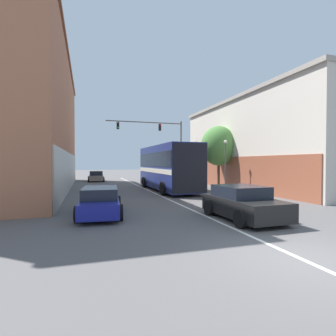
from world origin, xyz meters
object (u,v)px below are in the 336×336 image
(bus, at_px, (167,166))
(parked_car_left_mid, at_px, (100,201))
(parked_car_left_near, at_px, (96,176))
(street_tree_near, at_px, (219,146))
(street_lamp, at_px, (225,164))
(traffic_signal_gantry, at_px, (161,138))
(hatchback_foreground, at_px, (243,203))

(bus, bearing_deg, parked_car_left_mid, 146.07)
(parked_car_left_near, bearing_deg, street_tree_near, -138.64)
(parked_car_left_near, relative_size, parked_car_left_mid, 0.86)
(street_lamp, bearing_deg, traffic_signal_gantry, 102.83)
(hatchback_foreground, distance_m, street_lamp, 10.79)
(parked_car_left_mid, relative_size, traffic_signal_gantry, 0.51)
(bus, height_order, street_lamp, street_lamp)
(bus, xyz_separation_m, hatchback_foreground, (-0.36, -11.80, -1.43))
(traffic_signal_gantry, bearing_deg, parked_car_left_near, 150.16)
(parked_car_left_mid, height_order, street_tree_near, street_tree_near)
(bus, xyz_separation_m, traffic_signal_gantry, (1.86, 8.60, 3.22))
(traffic_signal_gantry, bearing_deg, street_lamp, -77.17)
(street_tree_near, bearing_deg, traffic_signal_gantry, 112.27)
(parked_car_left_near, xyz_separation_m, parked_car_left_mid, (-0.60, -21.93, 0.01))
(parked_car_left_near, distance_m, traffic_signal_gantry, 9.65)
(parked_car_left_near, distance_m, street_tree_near, 16.55)
(hatchback_foreground, bearing_deg, parked_car_left_near, 10.87)
(parked_car_left_mid, xyz_separation_m, street_tree_near, (11.21, 9.67, 3.30))
(parked_car_left_near, bearing_deg, street_lamp, -146.43)
(parked_car_left_mid, relative_size, street_lamp, 1.09)
(parked_car_left_mid, bearing_deg, traffic_signal_gantry, -18.94)
(hatchback_foreground, bearing_deg, street_lamp, -26.81)
(parked_car_left_near, distance_m, street_lamp, 17.97)
(parked_car_left_mid, height_order, street_lamp, street_lamp)
(hatchback_foreground, bearing_deg, street_tree_near, -24.96)
(hatchback_foreground, height_order, parked_car_left_near, hatchback_foreground)
(street_lamp, relative_size, street_tree_near, 0.73)
(traffic_signal_gantry, xyz_separation_m, street_tree_near, (3.30, -8.07, -1.41))
(traffic_signal_gantry, bearing_deg, bus, -102.20)
(hatchback_foreground, relative_size, parked_car_left_mid, 0.87)
(bus, xyz_separation_m, parked_car_left_mid, (-6.05, -9.14, -1.49))
(hatchback_foreground, xyz_separation_m, street_tree_near, (5.52, 12.32, 3.24))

